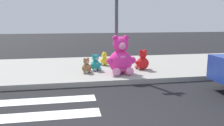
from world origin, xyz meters
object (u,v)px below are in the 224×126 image
Objects in this scene: plush_brown at (87,67)px; plush_teal at (96,64)px; sign_pole at (117,20)px; plush_red at (142,61)px; plush_yellow at (104,60)px; plush_pink_large at (121,58)px.

plush_teal is (0.33, 0.29, 0.03)m from plush_brown.
plush_red is at bearing -3.28° from sign_pole.
plush_yellow is (0.42, 0.89, -0.02)m from plush_teal.
sign_pole reaches higher than plush_teal.
plush_yellow is at bearing 107.71° from sign_pole.
plush_pink_large is 1.06m from plush_red.
plush_pink_large is at bearing -149.20° from plush_red.
sign_pole is at bearing -72.29° from plush_yellow.
sign_pole is at bearing 176.72° from plush_red.
plush_red is at bearing 6.01° from plush_brown.
plush_yellow is (-0.32, 1.51, -0.29)m from plush_pink_large.
plush_pink_large reaches higher than plush_yellow.
plush_brown is 0.45m from plush_teal.
plush_red is 1.56m from plush_yellow.
sign_pole is at bearing 13.92° from plush_brown.
plush_brown is at bearing -166.08° from sign_pole.
plush_pink_large is 2.20× the size of plush_teal.
plush_red is (0.92, -0.05, -1.42)m from sign_pole.
sign_pole reaches higher than plush_yellow.
sign_pole is 6.28× the size of plush_yellow.
sign_pole is 5.65× the size of plush_teal.
plush_red is (1.97, 0.21, 0.08)m from plush_brown.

